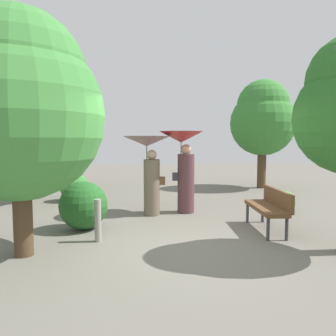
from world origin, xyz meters
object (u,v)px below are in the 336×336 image
person_right (183,158)px  path_marker_post (98,220)px  park_bench (270,205)px  person_left (149,160)px  tree_mid_right (263,118)px  tree_mid_left (76,124)px  tree_far_back (22,119)px  tree_near_left (19,103)px

person_right → path_marker_post: 3.07m
park_bench → person_left: bearing=-121.0°
tree_mid_right → path_marker_post: (-5.31, -6.36, -2.28)m
tree_mid_left → park_bench: bearing=-53.8°
person_left → tree_mid_right: (4.37, 4.32, 1.32)m
tree_far_back → path_marker_post: (2.61, -3.81, -2.03)m
tree_mid_left → path_marker_post: 8.10m
tree_near_left → path_marker_post: size_ratio=4.96×
person_left → park_bench: size_ratio=1.26×
tree_mid_left → tree_far_back: bearing=-100.9°
park_bench → tree_mid_right: (1.98, 5.87, 2.15)m
park_bench → path_marker_post: park_bench is taller
person_left → path_marker_post: 2.45m
tree_far_back → person_left: bearing=-26.5°
person_left → tree_near_left: 3.50m
person_right → tree_mid_right: (3.51, 4.08, 1.28)m
person_left → tree_mid_right: bearing=-45.1°
tree_near_left → tree_mid_left: tree_near_left is taller
tree_mid_right → path_marker_post: bearing=-129.9°
tree_near_left → person_left: bearing=53.1°
tree_far_back → path_marker_post: 5.05m
person_left → tree_mid_left: 6.33m
tree_near_left → tree_mid_right: bearing=47.6°
tree_mid_left → tree_near_left: bearing=-84.3°
person_left → tree_far_back: 4.11m
person_left → path_marker_post: bearing=155.3°
person_right → tree_mid_left: bearing=34.9°
park_bench → tree_mid_right: size_ratio=0.37×
tree_mid_left → path_marker_post: tree_mid_left is taller
person_right → tree_mid_left: tree_mid_left is taller
person_left → person_right: bearing=-74.5°
tree_far_back → path_marker_post: tree_far_back is taller
person_left → tree_near_left: bearing=143.3°
park_bench → tree_mid_left: size_ratio=0.41×
tree_far_back → person_right: bearing=-19.2°
person_right → path_marker_post: size_ratio=2.66×
park_bench → tree_near_left: bearing=-73.5°
tree_mid_left → tree_far_back: (-0.73, -3.78, -0.06)m
park_bench → tree_near_left: size_ratio=0.40×
tree_near_left → tree_mid_left: 8.27m
park_bench → tree_near_left: tree_near_left is taller
person_right → tree_mid_left: 6.56m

